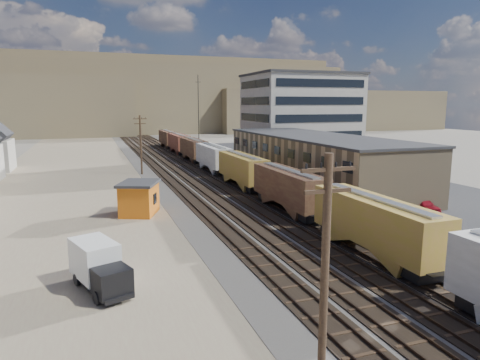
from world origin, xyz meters
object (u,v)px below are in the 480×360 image
object	(u,v)px
utility_pole_north	(141,143)
parked_car_blue	(278,154)
parked_car_red	(424,205)
box_truck	(99,266)
utility_pole_south	(325,277)
maintenance_shed	(139,198)
freight_train	(226,161)

from	to	relation	value
utility_pole_north	parked_car_blue	xyz separation A→B (m)	(31.46, 13.46, -4.53)
parked_car_red	parked_car_blue	distance (m)	50.35
utility_pole_north	box_truck	world-z (taller)	utility_pole_north
utility_pole_north	box_truck	size ratio (longest dim) A/B	1.66
utility_pole_south	maintenance_shed	bearing A→B (deg)	95.96
parked_car_blue	utility_pole_north	bearing A→B (deg)	162.47
freight_train	parked_car_red	xyz separation A→B (m)	(14.08, -27.91, -2.06)
utility_pole_south	freight_train	bearing A→B (deg)	76.51
utility_pole_north	parked_car_red	world-z (taller)	utility_pole_north
parked_car_red	parked_car_blue	world-z (taller)	parked_car_blue
parked_car_red	parked_car_blue	bearing A→B (deg)	90.19
maintenance_shed	utility_pole_north	bearing A→B (deg)	82.88
utility_pole_north	parked_car_red	size ratio (longest dim) A/B	2.31
box_truck	parked_car_blue	world-z (taller)	box_truck
freight_train	maintenance_shed	bearing A→B (deg)	-130.19
utility_pole_south	maintenance_shed	world-z (taller)	utility_pole_south
maintenance_shed	parked_car_red	world-z (taller)	maintenance_shed
utility_pole_south	utility_pole_north	xyz separation A→B (m)	(0.00, 60.00, 0.00)
freight_train	utility_pole_north	bearing A→B (deg)	144.65
utility_pole_south	utility_pole_north	size ratio (longest dim) A/B	1.00
freight_train	utility_pole_south	world-z (taller)	utility_pole_south
utility_pole_south	parked_car_blue	world-z (taller)	utility_pole_south
box_truck	maintenance_shed	world-z (taller)	maintenance_shed
freight_train	parked_car_red	distance (m)	31.33
freight_train	parked_car_blue	xyz separation A→B (m)	(19.16, 22.19, -2.03)
box_truck	maintenance_shed	bearing A→B (deg)	76.14
freight_train	box_truck	distance (m)	42.37
utility_pole_south	box_truck	size ratio (longest dim) A/B	1.66
maintenance_shed	utility_pole_south	bearing A→B (deg)	-84.04
freight_train	utility_pole_north	size ratio (longest dim) A/B	11.97
box_truck	maintenance_shed	size ratio (longest dim) A/B	1.02
utility_pole_south	box_truck	distance (m)	16.64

